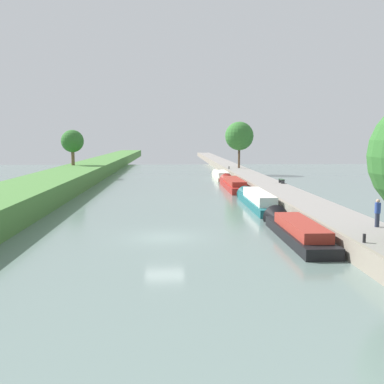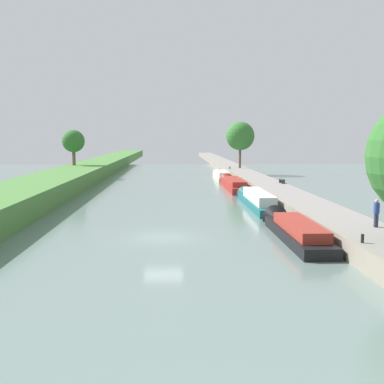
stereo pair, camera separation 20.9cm
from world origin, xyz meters
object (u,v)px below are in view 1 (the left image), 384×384
narrowboat_black (295,229)px  narrowboat_teal (256,200)px  narrowboat_cream (221,175)px  mooring_bollard_far (229,168)px  narrowboat_red (233,184)px  person_walking (378,212)px  park_bench (282,180)px  mooring_bollard_near (364,238)px

narrowboat_black → narrowboat_teal: 13.34m
narrowboat_teal → narrowboat_cream: bearing=90.4°
mooring_bollard_far → narrowboat_cream: bearing=-111.0°
narrowboat_black → narrowboat_red: size_ratio=0.81×
narrowboat_teal → person_walking: 16.44m
person_walking → narrowboat_cream: bearing=95.6°
narrowboat_red → narrowboat_black: bearing=-89.7°
narrowboat_black → narrowboat_red: 28.60m
mooring_bollard_far → park_bench: 24.24m
person_walking → mooring_bollard_far: size_ratio=3.69×
narrowboat_teal → narrowboat_red: 15.26m
narrowboat_teal → narrowboat_red: (-0.17, 15.26, -0.06)m
mooring_bollard_far → mooring_bollard_near: bearing=-90.0°
narrowboat_teal → narrowboat_cream: (-0.21, 29.16, -0.12)m
narrowboat_red → mooring_bollard_far: bearing=84.2°
narrowboat_black → mooring_bollard_near: bearing=-74.8°
narrowboat_red → park_bench: park_bench is taller
narrowboat_cream → park_bench: (5.03, -18.93, 0.98)m
narrowboat_teal → mooring_bollard_far: size_ratio=29.71×
narrowboat_teal → park_bench: 11.34m
narrowboat_red → narrowboat_cream: 13.90m
narrowboat_cream → mooring_bollard_near: (1.96, -48.97, 0.86)m
mooring_bollard_near → mooring_bollard_far: same height
narrowboat_cream → person_walking: 45.24m
mooring_bollard_near → park_bench: (3.06, 30.04, 0.12)m
narrowboat_black → mooring_bollard_far: size_ratio=25.28×
person_walking → park_bench: person_walking is taller
narrowboat_black → park_bench: bearing=78.5°
narrowboat_black → person_walking: bearing=-30.6°
narrowboat_black → narrowboat_cream: narrowboat_black is taller
narrowboat_teal → narrowboat_black: bearing=-90.0°
narrowboat_black → park_bench: park_bench is taller
narrowboat_black → park_bench: 24.08m
narrowboat_teal → narrowboat_cream: 29.16m
person_walking → mooring_bollard_near: 4.72m
mooring_bollard_far → park_bench: park_bench is taller
narrowboat_cream → park_bench: bearing=-75.1°
narrowboat_teal → mooring_bollard_near: mooring_bollard_near is taller
narrowboat_black → mooring_bollard_near: (1.75, -6.47, 0.83)m
narrowboat_cream → mooring_bollard_far: size_ratio=25.00×
narrowboat_black → person_walking: person_walking is taller
narrowboat_cream → mooring_bollard_near: mooring_bollard_near is taller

